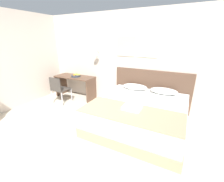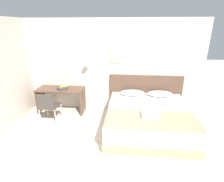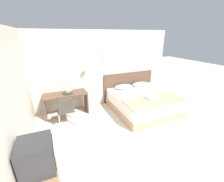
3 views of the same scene
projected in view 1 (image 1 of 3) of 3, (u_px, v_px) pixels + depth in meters
The scene contains 11 objects.
ground_plane at pixel (40, 159), 2.53m from camera, with size 24.00×24.00×0.00m, color beige.
wall_back at pixel (115, 59), 4.49m from camera, with size 5.44×0.31×2.65m.
bed at pixel (139, 114), 3.42m from camera, with size 1.98×2.04×0.59m.
headboard at pixel (151, 90), 4.21m from camera, with size 2.10×0.06×1.11m.
pillow_left at pixel (135, 87), 4.11m from camera, with size 0.68×0.37×0.14m.
pillow_right at pixel (164, 91), 3.79m from camera, with size 0.68×0.37×0.14m.
throw_blanket at pixel (130, 113), 2.82m from camera, with size 1.92×0.82×0.02m.
folded_towel_near_foot at pixel (132, 107), 2.93m from camera, with size 0.36×0.29×0.06m.
desk at pixel (75, 82), 5.03m from camera, with size 1.34×0.57×0.73m.
desk_chair at pixel (59, 88), 4.54m from camera, with size 0.46×0.46×0.84m.
fruit_bowl at pixel (76, 76), 4.90m from camera, with size 0.30×0.30×0.11m.
Camera 1 is at (1.99, -1.23, 1.93)m, focal length 24.00 mm.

